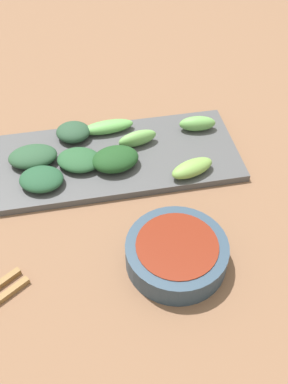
# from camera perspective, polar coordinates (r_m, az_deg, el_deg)

# --- Properties ---
(tabletop) EXTENTS (2.10, 2.10, 0.02)m
(tabletop) POSITION_cam_1_polar(r_m,az_deg,el_deg) (0.68, -0.09, -0.94)
(tabletop) COLOR brown
(tabletop) RESTS_ON ground
(sauce_bowl) EXTENTS (0.13, 0.13, 0.04)m
(sauce_bowl) POSITION_cam_1_polar(r_m,az_deg,el_deg) (0.58, 4.18, -7.75)
(sauce_bowl) COLOR #2F4458
(sauce_bowl) RESTS_ON tabletop
(serving_plate) EXTENTS (0.17, 0.39, 0.01)m
(serving_plate) POSITION_cam_1_polar(r_m,az_deg,el_deg) (0.72, -3.35, 4.39)
(serving_plate) COLOR #4C4C4F
(serving_plate) RESTS_ON tabletop
(broccoli_stalk_0) EXTENTS (0.03, 0.07, 0.03)m
(broccoli_stalk_0) POSITION_cam_1_polar(r_m,az_deg,el_deg) (0.73, -0.84, 6.86)
(broccoli_stalk_0) COLOR #70AE56
(broccoli_stalk_0) RESTS_ON serving_plate
(broccoli_stalk_1) EXTENTS (0.03, 0.09, 0.02)m
(broccoli_stalk_1) POSITION_cam_1_polar(r_m,az_deg,el_deg) (0.76, -4.66, 8.28)
(broccoli_stalk_1) COLOR #63AC54
(broccoli_stalk_1) RESTS_ON serving_plate
(broccoli_stalk_2) EXTENTS (0.05, 0.08, 0.02)m
(broccoli_stalk_2) POSITION_cam_1_polar(r_m,az_deg,el_deg) (0.68, 6.17, 3.06)
(broccoli_stalk_2) COLOR #7AA94D
(broccoli_stalk_2) RESTS_ON serving_plate
(broccoli_leafy_3) EXTENTS (0.07, 0.08, 0.02)m
(broccoli_leafy_3) POSITION_cam_1_polar(r_m,az_deg,el_deg) (0.68, -12.98, 1.62)
(broccoli_leafy_3) COLOR #224D31
(broccoli_leafy_3) RESTS_ON serving_plate
(broccoli_leafy_4) EXTENTS (0.08, 0.08, 0.02)m
(broccoli_leafy_4) POSITION_cam_1_polar(r_m,az_deg,el_deg) (0.70, -8.29, 4.09)
(broccoli_leafy_4) COLOR #285530
(broccoli_leafy_4) RESTS_ON serving_plate
(broccoli_leafy_5) EXTENTS (0.06, 0.06, 0.02)m
(broccoli_leafy_5) POSITION_cam_1_polar(r_m,az_deg,el_deg) (0.75, -9.04, 7.59)
(broccoli_leafy_5) COLOR #294A32
(broccoli_leafy_5) RESTS_ON serving_plate
(broccoli_leafy_6) EXTENTS (0.07, 0.08, 0.03)m
(broccoli_leafy_6) POSITION_cam_1_polar(r_m,az_deg,el_deg) (0.69, -3.69, 4.22)
(broccoli_leafy_6) COLOR #1D461E
(broccoli_leafy_6) RESTS_ON serving_plate
(broccoli_stalk_7) EXTENTS (0.03, 0.06, 0.02)m
(broccoli_stalk_7) POSITION_cam_1_polar(r_m,az_deg,el_deg) (0.77, 6.83, 8.68)
(broccoli_stalk_7) COLOR #69A853
(broccoli_stalk_7) RESTS_ON serving_plate
(broccoli_leafy_8) EXTENTS (0.05, 0.08, 0.02)m
(broccoli_leafy_8) POSITION_cam_1_polar(r_m,az_deg,el_deg) (0.72, -14.02, 4.43)
(broccoli_leafy_8) COLOR #2A4F34
(broccoli_leafy_8) RESTS_ON serving_plate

